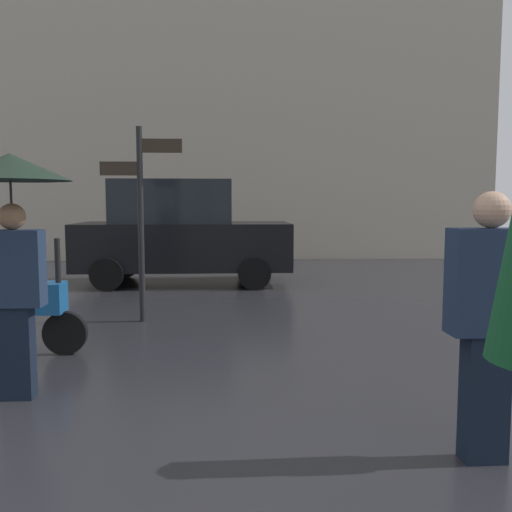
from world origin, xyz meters
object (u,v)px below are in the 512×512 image
pedestrian_with_bag (490,311)px  parked_scooter (9,303)px  pedestrian_with_umbrella (12,209)px  parked_car_left (181,233)px  street_signpost (141,204)px

pedestrian_with_bag → parked_scooter: pedestrian_with_bag is taller
pedestrian_with_umbrella → parked_car_left: size_ratio=0.48×
pedestrian_with_umbrella → street_signpost: 2.99m
parked_scooter → parked_car_left: size_ratio=0.36×
parked_car_left → street_signpost: (-0.23, -3.56, 0.58)m
pedestrian_with_umbrella → pedestrian_with_bag: bearing=-148.0°
parked_car_left → pedestrian_with_umbrella: bearing=-81.1°
pedestrian_with_umbrella → pedestrian_with_bag: (3.32, -1.28, -0.61)m
parked_scooter → street_signpost: size_ratio=0.58×
pedestrian_with_umbrella → pedestrian_with_bag: size_ratio=1.19×
parked_scooter → parked_car_left: (1.38, 5.17, 0.46)m
parked_scooter → street_signpost: street_signpost is taller
parked_scooter → street_signpost: bearing=56.8°
pedestrian_with_bag → street_signpost: bearing=-25.4°
pedestrian_with_bag → pedestrian_with_umbrella: bearing=10.5°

